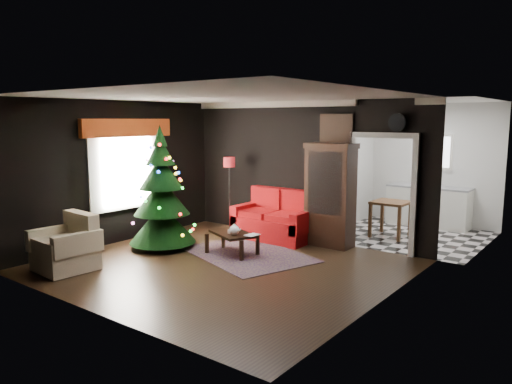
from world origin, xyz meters
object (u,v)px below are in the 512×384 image
Objects in this scene: loveseat at (274,215)px; armchair at (65,243)px; wall_clock at (397,122)px; kitchen_table at (390,219)px; curio_cabinet at (330,197)px; christmas_tree at (162,193)px; floor_lamp at (229,194)px; coffee_table at (232,243)px; teapot at (234,230)px.

loveseat reaches higher than armchair.
kitchen_table is at bearing 113.75° from wall_clock.
christmas_tree is at bearing -140.39° from curio_cabinet.
curio_cabinet is 2.12× the size of armchair.
kitchen_table is (3.01, 1.64, -0.45)m from floor_lamp.
kitchen_table is (1.75, 3.06, 0.16)m from coffee_table.
coffee_table is 4.33× the size of teapot.
wall_clock reaches higher than loveseat.
coffee_table is at bearing -141.77° from wall_clock.
coffee_table is (1.26, -1.42, -0.62)m from floor_lamp.
loveseat is 2.45m from kitchen_table.
christmas_tree is 2.68× the size of armchair.
armchair is 1.20× the size of kitchen_table.
armchair is at bearing -127.83° from teapot.
kitchen_table reaches higher than teapot.
wall_clock is at bearing 9.66° from loveseat.
loveseat is 1.92× the size of coffee_table.
curio_cabinet reaches higher than teapot.
christmas_tree is 11.76× the size of teapot.
christmas_tree is at bearing 89.47° from armchair.
armchair reaches higher than coffee_table.
wall_clock is at bearing -66.25° from kitchen_table.
loveseat reaches higher than kitchen_table.
coffee_table is 0.37m from teapot.
floor_lamp is 3.46m from kitchen_table.
floor_lamp is (-1.21, 0.01, 0.33)m from loveseat.
christmas_tree is at bearing -169.71° from teapot.
loveseat is 3.04m from wall_clock.
floor_lamp is at bearing 86.22° from christmas_tree.
armchair is 5.99m from wall_clock.
armchair is at bearing -123.37° from coffee_table.
christmas_tree is at bearing -163.08° from coffee_table.
curio_cabinet is 2.15× the size of coffee_table.
teapot is 3.57m from kitchen_table.
curio_cabinet is at bearing 5.11° from floor_lamp.
kitchen_table reaches higher than coffee_table.
armchair is at bearing -123.61° from curio_cabinet.
coffee_table is 1.18× the size of kitchen_table.
kitchen_table is at bearing 48.06° from christmas_tree.
loveseat is 1.57m from teapot.
curio_cabinet reaches higher than coffee_table.
floor_lamp reaches higher than armchair.
floor_lamp reaches higher than kitchen_table.
floor_lamp is at bearing -173.73° from wall_clock.
christmas_tree is 4.50m from wall_clock.
floor_lamp is at bearing 132.49° from teapot.
curio_cabinet is at bearing 10.83° from loveseat.
floor_lamp is 1.78× the size of armchair.
loveseat is 8.32× the size of teapot.
teapot is (0.17, -0.14, 0.30)m from coffee_table.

